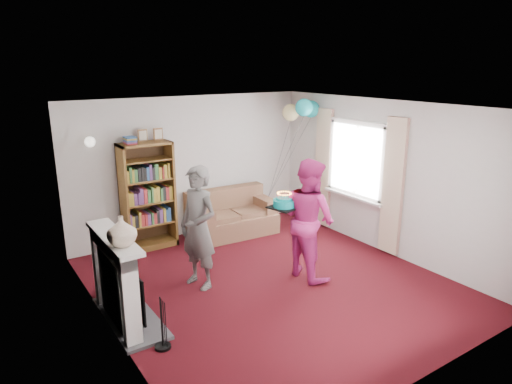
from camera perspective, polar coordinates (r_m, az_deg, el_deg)
ground at (r=6.67m, az=1.96°, el=-11.33°), size 5.00×5.00×0.00m
wall_back at (r=8.29m, az=-8.14°, el=3.18°), size 4.50×0.02×2.50m
wall_left at (r=5.27m, az=-18.37°, el=-4.90°), size 0.02×5.00×2.50m
wall_right at (r=7.70m, az=15.85°, el=1.75°), size 0.02×5.00×2.50m
ceiling at (r=5.96m, az=2.19°, el=10.64°), size 4.50×5.00×0.01m
fireplace at (r=5.77m, az=-16.60°, el=-10.90°), size 0.55×1.80×1.12m
window_bay at (r=8.06m, az=12.35°, el=2.26°), size 0.14×2.02×2.20m
wall_sconce at (r=7.46m, az=-20.06°, el=5.92°), size 0.16×0.23×0.16m
bookcase at (r=7.85m, az=-13.46°, el=-0.55°), size 0.85×0.42×2.01m
sofa at (r=8.42m, az=-3.15°, el=-3.12°), size 1.54×0.82×0.82m
wicker_basket at (r=6.57m, az=-16.64°, el=-11.02°), size 0.36×0.36×0.33m
person_striped at (r=6.32m, az=-7.22°, el=-4.44°), size 0.57×0.72×1.73m
person_magenta at (r=6.62m, az=6.64°, el=-3.33°), size 0.67×0.86×1.76m
birthday_cake at (r=6.46m, az=3.55°, el=-1.41°), size 0.38×0.38×0.22m
balloons at (r=8.50m, az=5.76°, el=10.20°), size 1.08×0.70×1.80m
mantel_vase at (r=5.15m, az=-16.45°, el=-4.69°), size 0.41×0.41×0.34m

